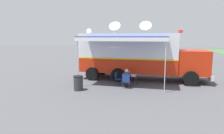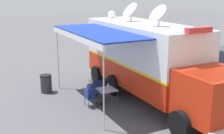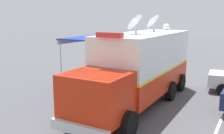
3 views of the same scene
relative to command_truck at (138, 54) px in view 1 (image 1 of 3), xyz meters
name	(u,v)px [view 1 (image 1 of 3)]	position (x,y,z in m)	size (l,w,h in m)	color
ground_plane	(128,79)	(-0.06, -0.75, -1.95)	(100.00, 100.00, 0.00)	#515156
lot_stripe	(147,71)	(-3.95, 0.55, -1.94)	(0.12, 4.80, 0.01)	silver
command_truck	(138,54)	(0.00, 0.00, 0.00)	(5.05, 9.57, 4.53)	red
folding_table	(130,76)	(2.11, -0.31, -1.27)	(0.83, 0.83, 0.73)	silver
water_bottle	(129,73)	(1.98, -0.41, -1.11)	(0.07, 0.07, 0.22)	silver
folding_chair_at_table	(126,80)	(2.91, -0.47, -1.43)	(0.50, 0.50, 0.87)	navy
folding_chair_beside_table	(118,77)	(2.11, -1.16, -1.43)	(0.50, 0.50, 0.87)	navy
seated_responder	(127,78)	(2.72, -0.46, -1.30)	(0.67, 0.56, 1.25)	navy
trash_bin	(78,83)	(3.99, -3.27, -1.49)	(0.57, 0.57, 0.91)	#2D2D33
car_behind_truck	(100,59)	(-4.93, -4.39, -1.07)	(4.31, 2.24, 1.76)	silver
car_far_corner	(138,59)	(-6.02, -0.53, -1.07)	(4.31, 2.23, 1.76)	navy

